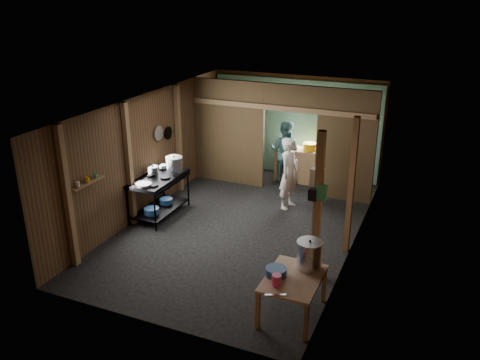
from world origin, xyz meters
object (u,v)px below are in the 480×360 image
at_px(stove_pot_large, 174,165).
at_px(cook, 289,173).
at_px(gas_range, 159,196).
at_px(yellow_tub, 310,147).
at_px(pink_bucket, 277,280).
at_px(prep_table, 292,296).
at_px(stock_pot, 309,255).

distance_m(stove_pot_large, cook, 2.53).
bearing_deg(stove_pot_large, gas_range, -112.72).
xyz_separation_m(stove_pot_large, yellow_tub, (2.26, 2.78, -0.11)).
bearing_deg(yellow_tub, pink_bucket, -78.90).
xyz_separation_m(gas_range, pink_bucket, (3.55, -2.53, 0.29)).
distance_m(prep_table, yellow_tub, 5.60).
distance_m(gas_range, yellow_tub, 4.04).
distance_m(gas_range, stove_pot_large, 0.75).
bearing_deg(pink_bucket, yellow_tub, 101.10).
relative_size(stove_pot_large, cook, 0.23).
relative_size(pink_bucket, cook, 0.11).
bearing_deg(stock_pot, prep_table, -110.96).
xyz_separation_m(gas_range, stock_pot, (3.85, -1.88, 0.42)).
relative_size(gas_range, prep_table, 1.38).
xyz_separation_m(stock_pot, pink_bucket, (-0.30, -0.65, -0.13)).
height_order(gas_range, yellow_tub, yellow_tub).
bearing_deg(stove_pot_large, prep_table, -36.70).
height_order(yellow_tub, cook, cook).
relative_size(prep_table, stove_pot_large, 3.00).
height_order(stove_pot_large, cook, cook).
distance_m(gas_range, prep_table, 4.33).
height_order(prep_table, stove_pot_large, stove_pot_large).
height_order(stove_pot_large, yellow_tub, stove_pot_large).
distance_m(pink_bucket, yellow_tub, 5.83).
xyz_separation_m(pink_bucket, cook, (-1.11, 4.04, 0.08)).
bearing_deg(cook, pink_bucket, -151.93).
bearing_deg(pink_bucket, gas_range, 144.52).
xyz_separation_m(yellow_tub, cook, (0.01, -1.68, -0.13)).
relative_size(stock_pot, yellow_tub, 1.42).
relative_size(gas_range, cook, 0.93).
bearing_deg(yellow_tub, stock_pot, -74.35).
bearing_deg(pink_bucket, prep_table, 61.32).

